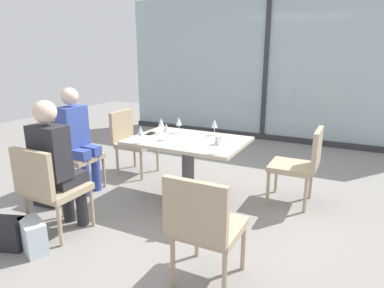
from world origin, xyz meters
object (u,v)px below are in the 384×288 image
at_px(chair_far_left, 131,138).
at_px(wine_glass_4, 215,124).
at_px(chair_front_left, 49,186).
at_px(handbag_1, 48,193).
at_px(wine_glass_3, 166,128).
at_px(cell_phone_on_table, 150,133).
at_px(wine_glass_1, 217,141).
at_px(wine_glass_5, 141,131).
at_px(chair_side_end, 72,151).
at_px(person_front_left, 56,161).
at_px(dining_table_main, 188,155).
at_px(person_side_end, 77,135).
at_px(coffee_cup, 219,140).
at_px(chair_far_right, 301,161).
at_px(chair_front_right, 204,224).
at_px(wine_glass_0, 179,122).
at_px(wine_glass_2, 161,123).
at_px(handbag_0, 7,233).
at_px(handbag_2, 33,236).

xyz_separation_m(chair_far_left, wine_glass_4, (1.33, -0.19, 0.37)).
xyz_separation_m(chair_front_left, handbag_1, (-0.57, 0.43, -0.36)).
height_order(wine_glass_3, cell_phone_on_table, wine_glass_3).
height_order(wine_glass_1, wine_glass_5, same).
height_order(chair_side_end, person_front_left, person_front_left).
bearing_deg(dining_table_main, person_side_end, -166.07).
height_order(person_side_end, wine_glass_5, person_side_end).
xyz_separation_m(dining_table_main, coffee_cup, (0.38, -0.05, 0.23)).
bearing_deg(chair_far_right, wine_glass_3, -154.97).
bearing_deg(dining_table_main, chair_front_right, -58.27).
xyz_separation_m(person_front_left, person_side_end, (-0.55, 0.80, 0.00)).
relative_size(chair_front_left, chair_side_end, 1.00).
distance_m(chair_far_left, wine_glass_0, 1.01).
height_order(wine_glass_2, handbag_1, wine_glass_2).
distance_m(dining_table_main, chair_far_left, 1.25).
xyz_separation_m(dining_table_main, person_side_end, (-1.31, -0.33, 0.16)).
height_order(wine_glass_5, cell_phone_on_table, wine_glass_5).
xyz_separation_m(chair_far_left, person_front_left, (0.38, -1.62, 0.20)).
height_order(chair_front_right, cell_phone_on_table, chair_front_right).
bearing_deg(dining_table_main, wine_glass_5, -134.51).
height_order(person_front_left, wine_glass_4, person_front_left).
height_order(wine_glass_2, coffee_cup, wine_glass_2).
height_order(chair_far_right, wine_glass_2, wine_glass_2).
bearing_deg(chair_far_right, wine_glass_4, -169.04).
bearing_deg(chair_far_right, coffee_cup, -144.94).
xyz_separation_m(chair_far_right, wine_glass_4, (-0.96, -0.19, 0.37)).
relative_size(person_front_left, handbag_0, 4.20).
distance_m(wine_glass_0, wine_glass_4, 0.43).
bearing_deg(handbag_1, chair_far_left, 75.84).
xyz_separation_m(wine_glass_4, wine_glass_5, (-0.55, -0.67, 0.00)).
height_order(chair_front_right, wine_glass_4, wine_glass_4).
xyz_separation_m(wine_glass_2, handbag_0, (-0.56, -1.67, -0.72)).
relative_size(wine_glass_1, wine_glass_4, 1.00).
height_order(chair_front_right, person_front_left, person_front_left).
distance_m(chair_side_end, person_front_left, 1.06).
distance_m(chair_far_right, person_side_end, 2.60).
height_order(wine_glass_1, handbag_0, wine_glass_1).
bearing_deg(handbag_1, person_front_left, -35.40).
bearing_deg(chair_far_right, person_front_left, -139.72).
height_order(wine_glass_3, handbag_1, wine_glass_3).
xyz_separation_m(wine_glass_0, cell_phone_on_table, (-0.27, -0.20, -0.13)).
bearing_deg(chair_front_right, wine_glass_3, 130.99).
bearing_deg(person_front_left, wine_glass_0, 68.83).
height_order(dining_table_main, wine_glass_0, wine_glass_0).
distance_m(chair_far_right, handbag_0, 2.97).
bearing_deg(handbag_2, chair_far_right, 70.08).
distance_m(wine_glass_4, handbag_2, 2.14).
height_order(wine_glass_3, coffee_cup, wine_glass_3).
xyz_separation_m(chair_front_right, handbag_2, (-1.48, -0.26, -0.36)).
bearing_deg(person_front_left, chair_side_end, 129.21).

